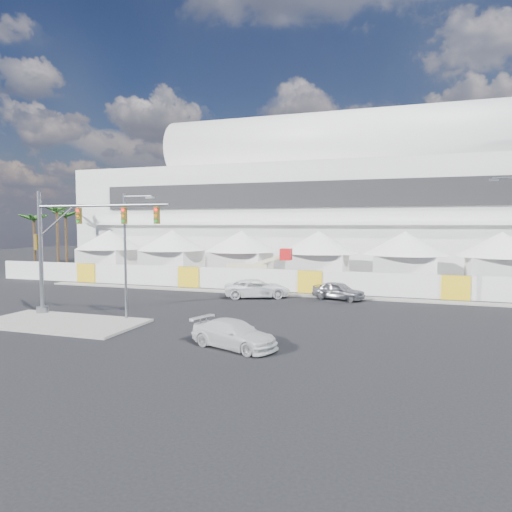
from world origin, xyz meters
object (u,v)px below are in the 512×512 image
(traffic_mast, at_px, (64,247))
(streetlight_median, at_px, (128,247))
(lot_car_a, at_px, (475,287))
(sedan_silver, at_px, (338,291))
(pickup_curb, at_px, (257,288))
(pickup_near, at_px, (234,334))
(boom_lift, at_px, (241,277))

(traffic_mast, relative_size, streetlight_median, 1.28)
(lot_car_a, distance_m, traffic_mast, 33.52)
(sedan_silver, height_order, pickup_curb, pickup_curb)
(pickup_near, bearing_deg, boom_lift, 38.03)
(lot_car_a, bearing_deg, streetlight_median, 149.53)
(traffic_mast, xyz_separation_m, boom_lift, (6.40, 16.50, -3.61))
(lot_car_a, relative_size, boom_lift, 0.51)
(sedan_silver, height_order, pickup_near, sedan_silver)
(pickup_curb, xyz_separation_m, traffic_mast, (-9.65, -11.48, 3.89))
(sedan_silver, relative_size, streetlight_median, 0.54)
(pickup_near, bearing_deg, pickup_curb, 32.81)
(sedan_silver, xyz_separation_m, pickup_curb, (-6.62, -1.11, 0.04))
(streetlight_median, height_order, boom_lift, streetlight_median)
(pickup_curb, height_order, boom_lift, boom_lift)
(sedan_silver, relative_size, pickup_near, 0.91)
(sedan_silver, distance_m, boom_lift, 10.61)
(sedan_silver, height_order, traffic_mast, traffic_mast)
(sedan_silver, bearing_deg, boom_lift, 86.24)
(pickup_curb, relative_size, lot_car_a, 1.40)
(traffic_mast, distance_m, boom_lift, 18.06)
(lot_car_a, distance_m, boom_lift, 21.04)
(sedan_silver, height_order, boom_lift, boom_lift)
(traffic_mast, relative_size, boom_lift, 1.33)
(traffic_mast, bearing_deg, sedan_silver, 37.76)
(pickup_near, distance_m, traffic_mast, 14.45)
(sedan_silver, xyz_separation_m, pickup_near, (-2.87, -16.30, -0.04))
(sedan_silver, xyz_separation_m, streetlight_median, (-11.51, -12.43, 3.96))
(pickup_near, bearing_deg, lot_car_a, -12.46)
(boom_lift, bearing_deg, pickup_curb, -56.13)
(boom_lift, bearing_deg, streetlight_median, -94.79)
(pickup_curb, bearing_deg, pickup_near, 169.38)
(lot_car_a, height_order, traffic_mast, traffic_mast)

